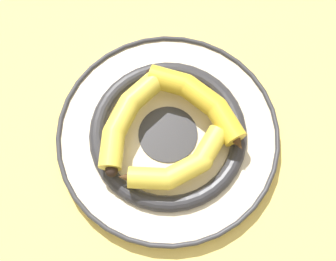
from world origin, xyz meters
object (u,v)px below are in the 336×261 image
Objects in this scene: banana_a at (200,101)px; banana_b at (127,117)px; decorative_bowl at (168,135)px; banana_c at (180,166)px.

banana_b is at bearing 52.36° from banana_a.
decorative_bowl is at bearing 100.85° from banana_b.
banana_c is at bearing 71.68° from banana_b.
banana_a reaches higher than banana_b.
decorative_bowl is 0.08m from banana_a.
banana_b is 0.92× the size of banana_c.
banana_c is (-0.02, -0.06, 0.04)m from decorative_bowl.
banana_a is at bearing 128.06° from banana_b.
decorative_bowl is 1.83× the size of banana_a.
banana_a is 1.14× the size of banana_b.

